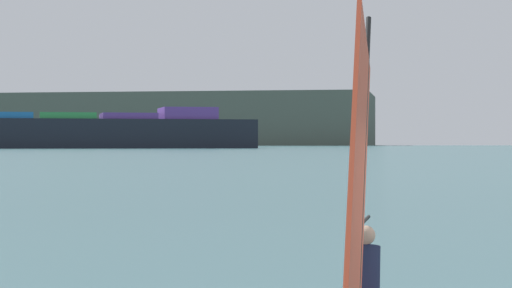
{
  "coord_description": "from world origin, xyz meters",
  "views": [
    {
      "loc": [
        -3.8,
        -10.14,
        2.21
      ],
      "look_at": [
        -2.08,
        12.74,
        2.19
      ],
      "focal_mm": 69.66,
      "sensor_mm": 36.0,
      "label": 1
    }
  ],
  "objects": [
    {
      "name": "windsurfer",
      "position": [
        -1.81,
        0.61,
        0.94
      ],
      "size": [
        1.47,
        4.24,
        3.92
      ],
      "rotation": [
        0.0,
        0.0,
        1.31
      ],
      "color": "red",
      "rests_on": "ground_plane"
    },
    {
      "name": "cargo_ship",
      "position": [
        -58.21,
        413.33,
        8.58
      ],
      "size": [
        167.55,
        52.05,
        40.25
      ],
      "rotation": [
        0.0,
        0.0,
        0.14
      ],
      "color": "black",
      "rests_on": "ground_plane"
    },
    {
      "name": "distant_headland",
      "position": [
        -138.4,
        1112.68,
        24.39
      ],
      "size": [
        777.18,
        546.89,
        48.79
      ],
      "primitive_type": "cube",
      "rotation": [
        0.0,
        0.0,
        -0.24
      ],
      "color": "#4C564C",
      "rests_on": "ground_plane"
    }
  ]
}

